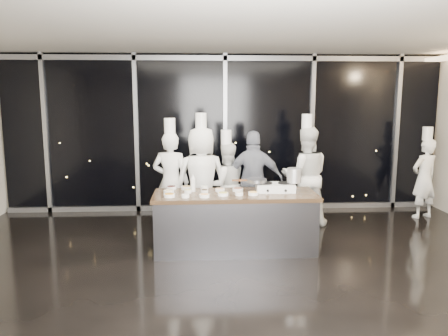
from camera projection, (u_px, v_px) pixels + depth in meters
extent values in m
plane|color=black|center=(240.00, 273.00, 5.84)|extent=(9.00, 9.00, 0.00)
cube|color=beige|center=(225.00, 133.00, 9.03)|extent=(9.00, 0.02, 3.20)
cube|color=beige|center=(310.00, 250.00, 2.14)|extent=(9.00, 0.02, 3.20)
cube|color=beige|center=(242.00, 25.00, 5.33)|extent=(9.00, 7.00, 0.02)
cube|color=black|center=(225.00, 133.00, 8.97)|extent=(8.90, 0.04, 3.18)
cube|color=gray|center=(225.00, 58.00, 8.68)|extent=(8.90, 0.08, 0.10)
cube|color=gray|center=(225.00, 207.00, 9.18)|extent=(8.90, 0.08, 0.10)
cube|color=gray|center=(46.00, 134.00, 8.72)|extent=(0.08, 0.08, 3.20)
cube|color=gray|center=(136.00, 134.00, 8.82)|extent=(0.08, 0.08, 3.20)
cube|color=gray|center=(225.00, 133.00, 8.93)|extent=(0.08, 0.08, 3.20)
cube|color=gray|center=(312.00, 133.00, 9.03)|extent=(0.08, 0.08, 3.20)
cube|color=gray|center=(396.00, 132.00, 9.13)|extent=(0.08, 0.08, 3.20)
cube|color=#3D3D42|center=(235.00, 224.00, 6.66)|extent=(2.40, 0.80, 0.84)
cube|color=#3F2F1A|center=(235.00, 195.00, 6.59)|extent=(2.46, 0.86, 0.06)
cube|color=white|center=(275.00, 187.00, 6.71)|extent=(0.60, 0.38, 0.12)
cylinder|color=black|center=(266.00, 183.00, 6.70)|extent=(0.20, 0.20, 0.02)
cylinder|color=black|center=(284.00, 183.00, 6.71)|extent=(0.20, 0.20, 0.02)
cylinder|color=black|center=(268.00, 191.00, 6.53)|extent=(0.04, 0.02, 0.04)
cylinder|color=black|center=(286.00, 191.00, 6.53)|extent=(0.04, 0.02, 0.04)
cylinder|color=gray|center=(257.00, 181.00, 6.71)|extent=(0.32, 0.32, 0.05)
cube|color=#4C2B14|center=(239.00, 180.00, 6.70)|extent=(0.23, 0.04, 0.02)
cylinder|color=#BBBABD|center=(294.00, 175.00, 6.67)|extent=(0.23, 0.23, 0.22)
cylinder|color=white|center=(169.00, 195.00, 6.34)|extent=(0.16, 0.16, 0.04)
cylinder|color=#C47D20|center=(169.00, 194.00, 6.34)|extent=(0.13, 0.13, 0.01)
cylinder|color=white|center=(169.00, 192.00, 6.58)|extent=(0.16, 0.16, 0.04)
cylinder|color=beige|center=(169.00, 191.00, 6.58)|extent=(0.13, 0.13, 0.01)
cylinder|color=white|center=(171.00, 188.00, 6.87)|extent=(0.16, 0.16, 0.04)
cylinder|color=black|center=(171.00, 187.00, 6.87)|extent=(0.13, 0.13, 0.01)
cylinder|color=white|center=(185.00, 196.00, 6.30)|extent=(0.11, 0.11, 0.04)
cylinder|color=silver|center=(185.00, 195.00, 6.30)|extent=(0.09, 0.09, 0.01)
cylinder|color=white|center=(188.00, 191.00, 6.62)|extent=(0.12, 0.12, 0.04)
cylinder|color=tan|center=(188.00, 190.00, 6.61)|extent=(0.10, 0.10, 0.01)
cylinder|color=white|center=(186.00, 188.00, 6.86)|extent=(0.17, 0.17, 0.04)
cylinder|color=#9A814D|center=(186.00, 187.00, 6.86)|extent=(0.14, 0.14, 0.01)
cylinder|color=white|center=(204.00, 196.00, 6.32)|extent=(0.15, 0.15, 0.04)
cylinder|color=#F2AB63|center=(204.00, 195.00, 6.32)|extent=(0.12, 0.12, 0.01)
cylinder|color=white|center=(205.00, 191.00, 6.62)|extent=(0.11, 0.11, 0.04)
cylinder|color=black|center=(205.00, 190.00, 6.61)|extent=(0.09, 0.09, 0.01)
cylinder|color=white|center=(204.00, 188.00, 6.88)|extent=(0.12, 0.12, 0.04)
cylinder|color=beige|center=(204.00, 187.00, 6.88)|extent=(0.10, 0.10, 0.01)
cylinder|color=white|center=(223.00, 194.00, 6.42)|extent=(0.16, 0.16, 0.04)
cylinder|color=#B1A547|center=(223.00, 193.00, 6.42)|extent=(0.13, 0.13, 0.01)
cylinder|color=white|center=(220.00, 190.00, 6.71)|extent=(0.15, 0.15, 0.04)
cylinder|color=tan|center=(220.00, 189.00, 6.71)|extent=(0.12, 0.12, 0.01)
cylinder|color=white|center=(239.00, 194.00, 6.44)|extent=(0.12, 0.12, 0.04)
cylinder|color=beige|center=(239.00, 193.00, 6.43)|extent=(0.10, 0.10, 0.01)
cylinder|color=white|center=(238.00, 190.00, 6.73)|extent=(0.17, 0.17, 0.04)
cylinder|color=brown|center=(238.00, 189.00, 6.73)|extent=(0.14, 0.14, 0.01)
cylinder|color=white|center=(253.00, 194.00, 6.46)|extent=(0.15, 0.15, 0.04)
cylinder|color=#EFAF4F|center=(253.00, 192.00, 6.46)|extent=(0.12, 0.12, 0.01)
cylinder|color=white|center=(193.00, 185.00, 6.70)|extent=(0.07, 0.07, 0.20)
cone|color=white|center=(193.00, 176.00, 6.67)|extent=(0.06, 0.06, 0.07)
imported|color=white|center=(171.00, 182.00, 7.54)|extent=(0.71, 0.54, 1.75)
cylinder|color=white|center=(170.00, 126.00, 7.38)|extent=(0.22, 0.22, 0.26)
imported|color=white|center=(201.00, 180.00, 7.55)|extent=(1.01, 0.77, 1.84)
cylinder|color=white|center=(201.00, 120.00, 7.39)|extent=(0.23, 0.23, 0.26)
imported|color=white|center=(226.00, 185.00, 7.85)|extent=(0.85, 0.72, 1.53)
cylinder|color=white|center=(226.00, 137.00, 7.71)|extent=(0.23, 0.23, 0.26)
imported|color=#121B33|center=(254.00, 180.00, 7.73)|extent=(1.07, 0.53, 1.75)
imported|color=white|center=(305.00, 176.00, 7.98)|extent=(0.91, 0.73, 1.81)
cylinder|color=white|center=(307.00, 121.00, 7.82)|extent=(0.20, 0.20, 0.26)
imported|color=white|center=(424.00, 179.00, 8.45)|extent=(0.65, 0.53, 1.55)
cylinder|color=white|center=(428.00, 134.00, 8.31)|extent=(0.24, 0.24, 0.26)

